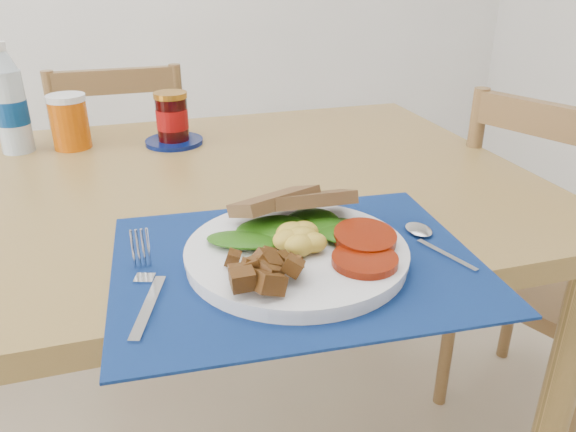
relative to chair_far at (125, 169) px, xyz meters
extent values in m
cube|color=brown|center=(0.07, -0.71, 0.19)|extent=(1.40, 0.90, 0.04)
cylinder|color=brown|center=(0.71, -1.10, -0.18)|extent=(0.06, 0.06, 0.71)
cylinder|color=brown|center=(0.71, -0.32, -0.18)|extent=(0.06, 0.06, 0.71)
cube|color=brown|center=(0.00, 0.07, -0.14)|extent=(0.39, 0.37, 0.04)
cylinder|color=brown|center=(0.16, 0.22, -0.35)|extent=(0.03, 0.03, 0.38)
cylinder|color=brown|center=(-0.17, 0.22, -0.35)|extent=(0.03, 0.03, 0.38)
cylinder|color=brown|center=(0.17, -0.09, -0.35)|extent=(0.03, 0.03, 0.38)
cylinder|color=brown|center=(-0.16, -0.09, -0.35)|extent=(0.03, 0.03, 0.38)
cube|color=brown|center=(0.00, -0.10, 0.29)|extent=(0.35, 0.03, 0.45)
cube|color=brown|center=(0.98, -0.77, -0.13)|extent=(0.50, 0.51, 0.04)
cylinder|color=brown|center=(1.06, -0.55, -0.35)|extent=(0.03, 0.03, 0.39)
cylinder|color=brown|center=(0.89, -0.98, -0.35)|extent=(0.03, 0.03, 0.39)
cylinder|color=brown|center=(0.77, -0.67, -0.35)|extent=(0.03, 0.03, 0.39)
cube|color=brown|center=(0.82, -0.83, 0.30)|extent=(0.16, 0.34, 0.45)
cube|color=black|center=(0.22, -1.06, 0.21)|extent=(0.52, 0.42, 0.00)
cylinder|color=silver|center=(0.22, -1.06, 0.22)|extent=(0.30, 0.30, 0.02)
ellipsoid|color=gold|center=(0.22, -1.07, 0.25)|extent=(0.07, 0.06, 0.03)
cylinder|color=maroon|center=(0.30, -1.11, 0.24)|extent=(0.09, 0.09, 0.01)
ellipsoid|color=#134408|center=(0.23, -1.02, 0.24)|extent=(0.16, 0.10, 0.02)
cube|color=brown|center=(0.24, -0.97, 0.27)|extent=(0.14, 0.10, 0.04)
cube|color=#B2B5BA|center=(0.01, -1.12, 0.22)|extent=(0.05, 0.13, 0.00)
cube|color=#B2B5BA|center=(0.01, -1.03, 0.22)|extent=(0.04, 0.07, 0.00)
cube|color=#B2B5BA|center=(0.42, -1.11, 0.22)|extent=(0.04, 0.10, 0.00)
ellipsoid|color=#B2B5BA|center=(0.42, -1.03, 0.22)|extent=(0.04, 0.05, 0.00)
cylinder|color=#ADBFCC|center=(-0.21, -0.42, 0.30)|extent=(0.07, 0.07, 0.17)
cylinder|color=navy|center=(-0.21, -0.42, 0.30)|extent=(0.07, 0.07, 0.05)
cone|color=#ADBFCC|center=(-0.21, -0.42, 0.40)|extent=(0.06, 0.06, 0.04)
cylinder|color=#B84C04|center=(-0.10, -0.43, 0.27)|extent=(0.08, 0.08, 0.11)
cylinder|color=#041049|center=(0.12, -0.46, 0.22)|extent=(0.13, 0.13, 0.01)
cylinder|color=black|center=(0.12, -0.46, 0.27)|extent=(0.07, 0.07, 0.09)
cylinder|color=maroon|center=(0.12, -0.46, 0.27)|extent=(0.07, 0.07, 0.04)
cylinder|color=#A5681B|center=(0.12, -0.46, 0.32)|extent=(0.07, 0.07, 0.01)
camera|label=1|loc=(0.01, -1.71, 0.60)|focal=35.00mm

